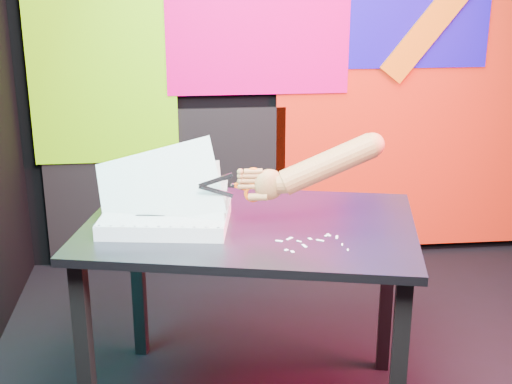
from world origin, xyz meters
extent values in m
cube|color=black|center=(0.00, 1.50, 1.35)|extent=(3.00, 0.01, 2.70)
cube|color=red|center=(0.65, 1.47, 0.85)|extent=(1.60, 0.02, 1.60)
cube|color=#ED006E|center=(-0.25, 1.45, 1.35)|extent=(0.95, 0.02, 0.80)
cube|color=#7AF308|center=(-1.05, 1.46, 1.10)|extent=(0.75, 0.02, 1.00)
cube|color=black|center=(-0.75, 1.47, 0.45)|extent=(1.30, 0.02, 0.85)
cube|color=black|center=(-1.00, -0.12, 0.36)|extent=(0.06, 0.06, 0.72)
cube|color=black|center=(-0.86, 0.52, 0.36)|extent=(0.06, 0.06, 0.72)
cube|color=black|center=(0.01, -0.34, 0.36)|extent=(0.06, 0.06, 0.72)
cube|color=black|center=(0.15, 0.29, 0.36)|extent=(0.06, 0.06, 0.72)
cube|color=#242428|center=(-0.42, 0.09, 0.73)|extent=(1.29, 1.00, 0.03)
cube|color=white|center=(-0.72, 0.09, 0.78)|extent=(0.47, 0.37, 0.05)
cube|color=white|center=(-0.72, 0.09, 0.80)|extent=(0.47, 0.37, 0.00)
cube|color=white|center=(-0.72, 0.09, 0.81)|extent=(0.45, 0.36, 0.13)
cube|color=white|center=(-0.73, 0.11, 0.83)|extent=(0.42, 0.31, 0.23)
cube|color=white|center=(-0.74, 0.12, 0.88)|extent=(0.45, 0.23, 0.32)
cylinder|color=black|center=(-0.93, -0.02, 0.80)|extent=(0.01, 0.01, 0.00)
cylinder|color=black|center=(-0.89, -0.03, 0.80)|extent=(0.01, 0.01, 0.00)
cylinder|color=black|center=(-0.85, -0.04, 0.80)|extent=(0.01, 0.01, 0.00)
cylinder|color=black|center=(-0.81, -0.04, 0.80)|extent=(0.01, 0.01, 0.00)
cylinder|color=black|center=(-0.78, -0.05, 0.80)|extent=(0.01, 0.01, 0.00)
cylinder|color=black|center=(-0.74, -0.05, 0.80)|extent=(0.01, 0.01, 0.00)
cylinder|color=black|center=(-0.70, -0.06, 0.80)|extent=(0.01, 0.01, 0.00)
cylinder|color=black|center=(-0.66, -0.06, 0.80)|extent=(0.01, 0.01, 0.00)
cylinder|color=black|center=(-0.62, -0.07, 0.80)|extent=(0.01, 0.01, 0.00)
cylinder|color=black|center=(-0.58, -0.08, 0.80)|extent=(0.01, 0.01, 0.00)
cylinder|color=black|center=(-0.54, -0.08, 0.80)|extent=(0.01, 0.01, 0.00)
cylinder|color=black|center=(-0.89, 0.27, 0.80)|extent=(0.01, 0.01, 0.00)
cylinder|color=black|center=(-0.85, 0.26, 0.80)|extent=(0.01, 0.01, 0.00)
cylinder|color=black|center=(-0.81, 0.25, 0.80)|extent=(0.01, 0.01, 0.00)
cylinder|color=black|center=(-0.77, 0.25, 0.80)|extent=(0.01, 0.01, 0.00)
cylinder|color=black|center=(-0.73, 0.24, 0.80)|extent=(0.01, 0.01, 0.00)
cylinder|color=black|center=(-0.69, 0.24, 0.80)|extent=(0.01, 0.01, 0.00)
cylinder|color=black|center=(-0.66, 0.23, 0.80)|extent=(0.01, 0.01, 0.00)
cylinder|color=black|center=(-0.62, 0.23, 0.80)|extent=(0.01, 0.01, 0.00)
cylinder|color=black|center=(-0.58, 0.22, 0.80)|extent=(0.01, 0.01, 0.00)
cylinder|color=black|center=(-0.54, 0.21, 0.80)|extent=(0.01, 0.01, 0.00)
cylinder|color=black|center=(-0.50, 0.21, 0.80)|extent=(0.01, 0.01, 0.00)
cube|color=black|center=(-0.81, 0.16, 0.80)|extent=(0.08, 0.02, 0.00)
cube|color=black|center=(-0.69, 0.12, 0.80)|extent=(0.06, 0.02, 0.00)
cube|color=black|center=(-0.77, 0.05, 0.80)|extent=(0.10, 0.03, 0.00)
cube|color=silver|center=(-0.54, 0.05, 0.92)|extent=(0.12, 0.01, 0.05)
cube|color=silver|center=(-0.54, 0.05, 0.88)|extent=(0.12, 0.01, 0.05)
cylinder|color=silver|center=(-0.48, 0.05, 0.90)|extent=(0.01, 0.01, 0.01)
cube|color=#ED520E|center=(-0.46, 0.05, 0.90)|extent=(0.04, 0.01, 0.02)
cube|color=#ED520E|center=(-0.46, 0.05, 0.91)|extent=(0.04, 0.01, 0.02)
torus|color=#ED520E|center=(-0.42, 0.05, 0.93)|extent=(0.06, 0.02, 0.06)
torus|color=#ED520E|center=(-0.42, 0.05, 0.87)|extent=(0.06, 0.02, 0.06)
ellipsoid|color=#B6793E|center=(-0.36, 0.04, 0.90)|extent=(0.10, 0.06, 0.11)
cylinder|color=#B6793E|center=(-0.42, 0.05, 0.90)|extent=(0.08, 0.02, 0.02)
cylinder|color=#B6793E|center=(-0.42, 0.05, 0.92)|extent=(0.08, 0.02, 0.02)
cylinder|color=#B6793E|center=(-0.42, 0.05, 0.94)|extent=(0.07, 0.02, 0.02)
cylinder|color=#B6793E|center=(-0.42, 0.05, 0.95)|extent=(0.06, 0.02, 0.02)
cylinder|color=#B6793E|center=(-0.40, 0.03, 0.86)|extent=(0.07, 0.04, 0.03)
cylinder|color=#B6793E|center=(-0.31, 0.04, 0.91)|extent=(0.06, 0.07, 0.07)
cylinder|color=#B6793E|center=(-0.16, 0.04, 0.97)|extent=(0.34, 0.10, 0.21)
sphere|color=#B6793E|center=(-0.01, 0.03, 1.04)|extent=(0.08, 0.08, 0.08)
cube|color=white|center=(-0.24, -0.08, 0.75)|extent=(0.01, 0.02, 0.00)
cube|color=white|center=(-0.31, -0.18, 0.75)|extent=(0.01, 0.02, 0.00)
cube|color=white|center=(-0.14, -0.14, 0.75)|extent=(0.01, 0.02, 0.00)
cube|color=white|center=(-0.28, -0.10, 0.75)|extent=(0.02, 0.02, 0.00)
cube|color=white|center=(-0.21, -0.10, 0.75)|extent=(0.03, 0.02, 0.00)
cube|color=white|center=(-0.18, -0.06, 0.75)|extent=(0.02, 0.02, 0.00)
cube|color=white|center=(-0.31, -0.07, 0.75)|extent=(0.03, 0.03, 0.00)
cube|color=white|center=(-0.17, -0.06, 0.75)|extent=(0.01, 0.02, 0.00)
cube|color=white|center=(-0.34, -0.09, 0.75)|extent=(0.03, 0.02, 0.00)
cube|color=white|center=(-0.27, -0.14, 0.75)|extent=(0.02, 0.03, 0.00)
cube|color=white|center=(-0.15, -0.08, 0.75)|extent=(0.01, 0.03, 0.00)
cube|color=white|center=(-0.33, -0.17, 0.75)|extent=(0.02, 0.02, 0.00)
cube|color=white|center=(-0.13, -0.19, 0.75)|extent=(0.01, 0.02, 0.00)
camera|label=1|loc=(-0.64, -2.25, 1.65)|focal=50.00mm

